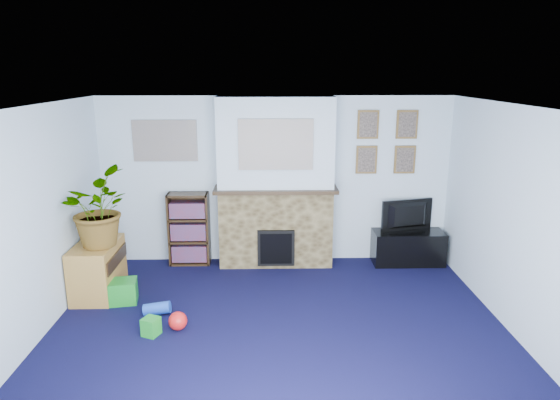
{
  "coord_description": "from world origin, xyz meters",
  "views": [
    {
      "loc": [
        -0.09,
        -4.77,
        2.74
      ],
      "look_at": [
        0.03,
        0.86,
        1.27
      ],
      "focal_mm": 32.0,
      "sensor_mm": 36.0,
      "label": 1
    }
  ],
  "objects_px": {
    "television": "(410,216)",
    "bookshelf": "(189,230)",
    "sideboard": "(98,268)",
    "tv_stand": "(408,248)"
  },
  "relations": [
    {
      "from": "bookshelf",
      "to": "tv_stand",
      "type": "bearing_deg",
      "value": -1.38
    },
    {
      "from": "bookshelf",
      "to": "sideboard",
      "type": "height_order",
      "value": "bookshelf"
    },
    {
      "from": "bookshelf",
      "to": "sideboard",
      "type": "xyz_separation_m",
      "value": [
        -0.99,
        -1.02,
        -0.15
      ]
    },
    {
      "from": "tv_stand",
      "to": "bookshelf",
      "type": "xyz_separation_m",
      "value": [
        -3.17,
        0.08,
        0.28
      ]
    },
    {
      "from": "sideboard",
      "to": "television",
      "type": "bearing_deg",
      "value": 13.0
    },
    {
      "from": "tv_stand",
      "to": "sideboard",
      "type": "bearing_deg",
      "value": -167.26
    },
    {
      "from": "sideboard",
      "to": "tv_stand",
      "type": "bearing_deg",
      "value": 12.74
    },
    {
      "from": "television",
      "to": "bookshelf",
      "type": "bearing_deg",
      "value": -15.56
    },
    {
      "from": "bookshelf",
      "to": "television",
      "type": "bearing_deg",
      "value": -1.02
    },
    {
      "from": "tv_stand",
      "to": "sideboard",
      "type": "distance_m",
      "value": 4.27
    }
  ]
}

